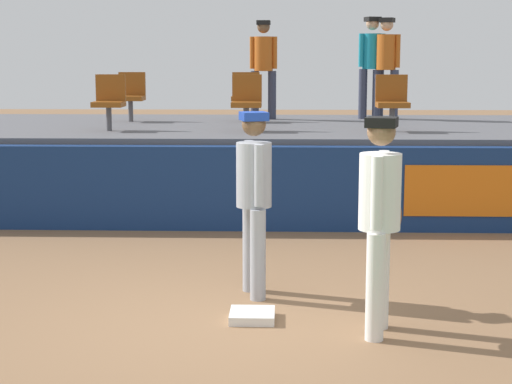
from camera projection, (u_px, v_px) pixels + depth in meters
ground_plane at (220, 326)px, 7.35m from camera, size 60.00×60.00×0.00m
first_base at (252, 316)px, 7.51m from camera, size 0.40×0.40×0.08m
player_fielder_home at (380, 211)px, 6.98m from camera, size 0.44×0.55×1.84m
player_runner_visitor at (254, 190)px, 8.13m from camera, size 0.42×0.49×1.81m
field_wall at (244, 188)px, 11.33m from camera, size 18.00×0.26×1.14m
bleacher_platform at (251, 162)px, 13.86m from camera, size 18.00×4.80×1.22m
seat_back_center at (246, 94)px, 14.35m from camera, size 0.47×0.44×0.84m
seat_front_left at (109, 99)px, 12.64m from camera, size 0.45×0.44×0.84m
seat_front_center at (247, 99)px, 12.57m from camera, size 0.45×0.44×0.84m
seat_front_right at (392, 100)px, 12.50m from camera, size 0.47×0.44×0.84m
seat_back_left at (131, 94)px, 14.41m from camera, size 0.46×0.44×0.84m
spectator_hooded at (263, 62)px, 14.85m from camera, size 0.49×0.35×1.73m
spectator_capped at (372, 60)px, 14.96m from camera, size 0.48×0.43×1.80m
spectator_casual at (386, 61)px, 14.77m from camera, size 0.47×0.44×1.77m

